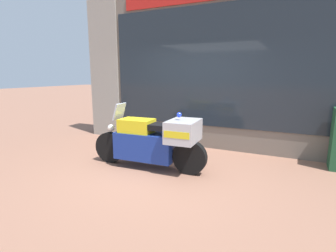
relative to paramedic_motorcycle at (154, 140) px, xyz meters
name	(u,v)px	position (x,y,z in m)	size (l,w,h in m)	color
ground_plane	(162,170)	(0.16, -0.01, -0.55)	(60.00, 60.00, 0.00)	#8E604C
shop_building	(183,70)	(-0.26, 1.99, 1.31)	(6.38, 0.55, 3.71)	#6B6056
window_display	(214,127)	(0.56, 2.02, -0.08)	(5.00, 0.30, 1.97)	slate
paramedic_motorcycle	(154,140)	(0.00, 0.00, 0.00)	(2.30, 0.72, 1.21)	black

